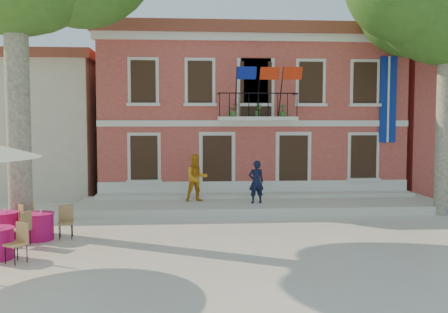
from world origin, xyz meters
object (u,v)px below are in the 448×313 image
Objects in this scene: pedestrian_navy at (256,182)px; cafe_table_3 at (38,225)px; cafe_table_0 at (3,224)px; pedestrian_orange at (196,178)px.

cafe_table_3 is (-6.84, -4.16, -0.68)m from pedestrian_navy.
cafe_table_0 is (-7.90, -3.95, -0.69)m from pedestrian_navy.
pedestrian_orange is 0.98× the size of cafe_table_3.
pedestrian_navy is 8.86m from cafe_table_0.
pedestrian_orange is at bearing 38.72° from cafe_table_0.
pedestrian_orange is 1.02× the size of cafe_table_0.
pedestrian_navy reaches higher than cafe_table_3.
cafe_table_0 is 0.97× the size of cafe_table_3.
cafe_table_3 is (1.07, -0.21, 0.01)m from cafe_table_0.
pedestrian_navy is 0.87× the size of cafe_table_3.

